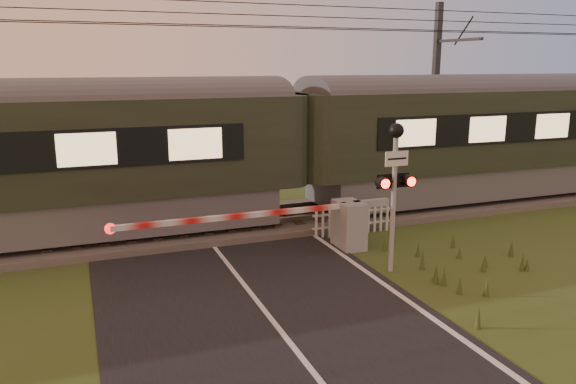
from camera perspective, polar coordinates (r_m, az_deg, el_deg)
name	(u,v)px	position (r m, az deg, el deg)	size (l,w,h in m)	color
ground	(280,331)	(10.05, -0.85, -13.93)	(160.00, 160.00, 0.00)	#39491C
road	(285,336)	(9.86, -0.27, -14.44)	(6.00, 140.00, 0.03)	black
track_bed	(200,228)	(15.88, -8.92, -3.59)	(140.00, 3.40, 0.39)	#47423D
overhead_wires	(192,16)	(15.28, -9.69, 17.21)	(120.00, 0.62, 0.62)	black
train	(294,146)	(16.20, 0.59, 4.71)	(41.61, 2.87, 3.87)	slate
boom_gate	(338,223)	(14.02, 5.15, -3.17)	(6.90, 0.92, 1.22)	gray
crossing_signal	(395,171)	(12.29, 10.80, 2.09)	(0.84, 0.35, 3.31)	gray
picket_fence	(352,220)	(15.28, 6.56, -2.86)	(2.34, 0.07, 0.80)	silver
catenary_mast	(436,95)	(21.08, 14.79, 9.55)	(0.21, 2.45, 6.62)	#2D2D30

